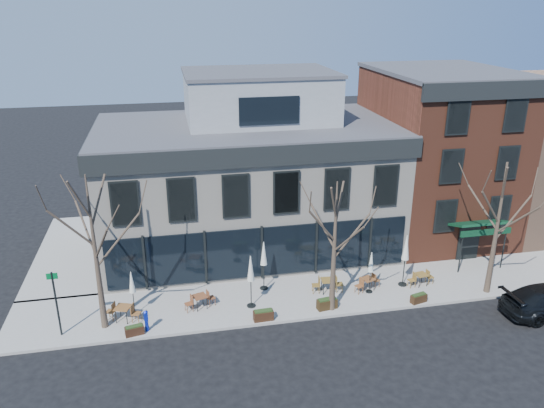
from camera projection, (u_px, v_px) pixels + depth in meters
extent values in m
plane|color=black|center=(262.00, 281.00, 30.84)|extent=(120.00, 120.00, 0.00)
cube|color=gray|center=(326.00, 293.00, 29.45)|extent=(33.50, 4.70, 0.15)
cube|color=gray|center=(74.00, 252.00, 34.21)|extent=(4.50, 12.00, 0.15)
cube|color=beige|center=(247.00, 188.00, 33.98)|extent=(18.00, 10.00, 8.00)
cube|color=#47474C|center=(246.00, 126.00, 32.52)|extent=(18.30, 10.30, 0.30)
cube|color=black|center=(261.00, 156.00, 28.02)|extent=(18.30, 0.25, 1.10)
cube|color=black|center=(92.00, 141.00, 31.00)|extent=(0.25, 10.30, 1.10)
cube|color=black|center=(262.00, 252.00, 30.10)|extent=(17.20, 0.12, 3.00)
cube|color=black|center=(103.00, 236.00, 32.13)|extent=(0.12, 7.50, 3.00)
cube|color=gray|center=(259.00, 98.00, 33.07)|extent=(9.00, 6.50, 3.00)
cube|color=brown|center=(436.00, 155.00, 35.86)|extent=(8.00, 10.00, 11.00)
cube|color=#47474C|center=(446.00, 71.00, 33.87)|extent=(8.20, 10.20, 0.25)
cube|color=black|center=(491.00, 91.00, 29.35)|extent=(8.20, 0.25, 1.00)
cube|color=#0B321C|center=(479.00, 223.00, 31.44)|extent=(3.20, 1.66, 0.67)
cube|color=black|center=(468.00, 243.00, 32.77)|extent=(1.40, 0.10, 2.50)
cone|color=#382B21|center=(96.00, 255.00, 24.85)|extent=(0.34, 0.34, 7.92)
cylinder|color=#382B21|center=(118.00, 240.00, 25.02)|extent=(2.23, 0.50, 2.48)
cylinder|color=#382B21|center=(85.00, 227.00, 25.29)|extent=(1.03, 2.05, 2.14)
cylinder|color=#382B21|center=(71.00, 229.00, 23.86)|extent=(1.80, 0.75, 2.21)
cylinder|color=#382B21|center=(101.00, 244.00, 23.72)|extent=(1.03, 2.04, 2.28)
cone|color=#382B21|center=(334.00, 248.00, 26.51)|extent=(0.34, 0.34, 7.04)
cylinder|color=#382B21|center=(352.00, 236.00, 26.66)|extent=(2.00, 0.46, 2.21)
cylinder|color=#382B21|center=(322.00, 225.00, 26.90)|extent=(0.93, 1.84, 1.91)
cylinder|color=#382B21|center=(322.00, 226.00, 25.63)|extent=(1.61, 0.68, 1.97)
cylinder|color=#382B21|center=(348.00, 239.00, 25.51)|extent=(0.93, 1.83, 2.03)
cone|color=#382B21|center=(497.00, 230.00, 28.11)|extent=(0.34, 0.34, 7.48)
cylinder|color=#382B21|center=(513.00, 218.00, 28.27)|extent=(2.12, 0.48, 2.35)
cylinder|color=#382B21|center=(482.00, 207.00, 28.52)|extent=(0.98, 1.94, 2.03)
cylinder|color=#382B21|center=(490.00, 207.00, 27.18)|extent=(1.71, 0.71, 2.09)
cylinder|color=#382B21|center=(517.00, 220.00, 27.04)|extent=(0.98, 1.94, 2.16)
cylinder|color=black|center=(57.00, 304.00, 25.02)|extent=(0.10, 0.10, 3.40)
cube|color=#005926|center=(52.00, 276.00, 24.48)|extent=(0.50, 0.04, 0.30)
cylinder|color=#0C1E9F|center=(147.00, 325.00, 25.83)|extent=(0.18, 0.18, 0.62)
cube|color=#0C1E9F|center=(146.00, 316.00, 25.64)|extent=(0.20, 0.17, 0.44)
cone|color=#0C1E9F|center=(145.00, 311.00, 25.54)|extent=(0.23, 0.23, 0.11)
cube|color=brown|center=(123.00, 307.00, 26.50)|extent=(0.93, 0.93, 0.04)
cylinder|color=black|center=(116.00, 317.00, 26.41)|extent=(0.04, 0.04, 0.75)
cylinder|color=black|center=(127.00, 318.00, 26.33)|extent=(0.04, 0.04, 0.75)
cylinder|color=black|center=(120.00, 310.00, 26.95)|extent=(0.04, 0.04, 0.75)
cylinder|color=black|center=(131.00, 311.00, 26.87)|extent=(0.04, 0.04, 0.75)
cube|color=brown|center=(200.00, 296.00, 27.61)|extent=(0.85, 0.85, 0.04)
cylinder|color=black|center=(197.00, 306.00, 27.40)|extent=(0.04, 0.04, 0.69)
cylinder|color=black|center=(207.00, 303.00, 27.64)|extent=(0.04, 0.04, 0.69)
cylinder|color=black|center=(193.00, 301.00, 27.83)|extent=(0.04, 0.04, 0.69)
cylinder|color=black|center=(203.00, 298.00, 28.08)|extent=(0.04, 0.04, 0.69)
cube|color=brown|center=(328.00, 280.00, 29.14)|extent=(0.78, 0.78, 0.04)
cylinder|color=black|center=(323.00, 289.00, 28.98)|extent=(0.04, 0.04, 0.73)
cylinder|color=black|center=(334.00, 288.00, 29.03)|extent=(0.04, 0.04, 0.73)
cylinder|color=black|center=(322.00, 284.00, 29.51)|extent=(0.04, 0.04, 0.73)
cylinder|color=black|center=(331.00, 283.00, 29.56)|extent=(0.04, 0.04, 0.73)
cube|color=brown|center=(368.00, 279.00, 29.35)|extent=(0.86, 0.86, 0.04)
cylinder|color=black|center=(367.00, 288.00, 29.14)|extent=(0.04, 0.04, 0.68)
cylinder|color=black|center=(374.00, 285.00, 29.41)|extent=(0.04, 0.04, 0.68)
cylinder|color=black|center=(361.00, 284.00, 29.55)|extent=(0.04, 0.04, 0.68)
cylinder|color=black|center=(368.00, 281.00, 29.82)|extent=(0.04, 0.04, 0.68)
cube|color=brown|center=(421.00, 274.00, 29.87)|extent=(0.73, 0.73, 0.04)
cylinder|color=black|center=(419.00, 283.00, 29.69)|extent=(0.04, 0.04, 0.66)
cylinder|color=black|center=(427.00, 281.00, 29.85)|extent=(0.04, 0.04, 0.66)
cylinder|color=black|center=(414.00, 278.00, 30.14)|extent=(0.04, 0.04, 0.66)
cylinder|color=black|center=(422.00, 277.00, 30.30)|extent=(0.04, 0.04, 0.66)
cylinder|color=black|center=(135.00, 314.00, 27.30)|extent=(0.39, 0.39, 0.05)
cylinder|color=black|center=(133.00, 297.00, 26.96)|extent=(0.04, 0.04, 1.96)
cone|color=silver|center=(132.00, 282.00, 26.64)|extent=(0.32, 0.32, 1.16)
cylinder|color=black|center=(251.00, 306.00, 28.01)|extent=(0.47, 0.47, 0.06)
cylinder|color=black|center=(251.00, 287.00, 27.59)|extent=(0.05, 0.05, 2.36)
cone|color=beige|center=(251.00, 268.00, 27.21)|extent=(0.39, 0.39, 1.40)
cylinder|color=black|center=(264.00, 288.00, 29.72)|extent=(0.46, 0.46, 0.06)
cylinder|color=black|center=(264.00, 270.00, 29.31)|extent=(0.05, 0.05, 2.31)
cone|color=silver|center=(264.00, 253.00, 28.94)|extent=(0.38, 0.38, 1.36)
cylinder|color=black|center=(369.00, 291.00, 29.38)|extent=(0.39, 0.39, 0.05)
cylinder|color=black|center=(370.00, 276.00, 29.04)|extent=(0.04, 0.04, 1.95)
cone|color=silver|center=(371.00, 262.00, 28.72)|extent=(0.32, 0.32, 1.15)
cylinder|color=black|center=(402.00, 284.00, 30.10)|extent=(0.50, 0.50, 0.07)
cylinder|color=black|center=(404.00, 265.00, 29.67)|extent=(0.06, 0.06, 2.48)
cone|color=silver|center=(406.00, 247.00, 29.27)|extent=(0.41, 0.41, 1.46)
cube|color=#331C11|center=(134.00, 331.00, 25.56)|extent=(0.94, 0.53, 0.44)
cube|color=#1E3314|center=(134.00, 326.00, 25.47)|extent=(0.84, 0.45, 0.07)
cube|color=#321D10|center=(263.00, 316.00, 26.73)|extent=(1.02, 0.44, 0.51)
cube|color=#1E3314|center=(263.00, 311.00, 26.63)|extent=(0.92, 0.36, 0.08)
cube|color=#2E200F|center=(327.00, 304.00, 27.72)|extent=(1.11, 0.57, 0.53)
cube|color=#1E3314|center=(327.00, 299.00, 27.62)|extent=(0.99, 0.47, 0.08)
cube|color=#321F10|center=(419.00, 298.00, 28.31)|extent=(0.96, 0.57, 0.45)
cube|color=#1E3314|center=(419.00, 295.00, 28.22)|extent=(0.85, 0.48, 0.07)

